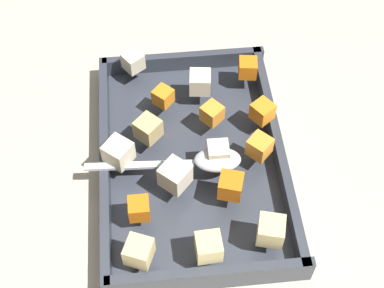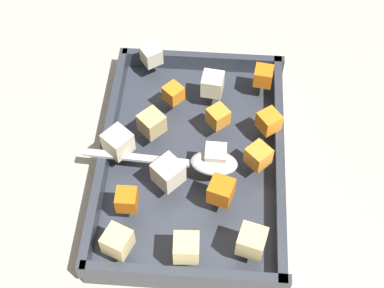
% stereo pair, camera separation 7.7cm
% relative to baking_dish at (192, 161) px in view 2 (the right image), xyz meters
% --- Properties ---
extents(ground_plane, '(4.00, 4.00, 0.00)m').
position_rel_baking_dish_xyz_m(ground_plane, '(-0.01, 0.00, -0.01)').
color(ground_plane, '#BCB29E').
extents(baking_dish, '(0.37, 0.25, 0.04)m').
position_rel_baking_dish_xyz_m(baking_dish, '(0.00, 0.00, 0.00)').
color(baking_dish, '#333842').
rests_on(baking_dish, ground_plane).
extents(carrot_chunk_mid_left, '(0.04, 0.04, 0.03)m').
position_rel_baking_dish_xyz_m(carrot_chunk_mid_left, '(0.07, 0.04, 0.05)').
color(carrot_chunk_mid_left, orange).
rests_on(carrot_chunk_mid_left, baking_dish).
extents(carrot_chunk_corner_sw, '(0.04, 0.04, 0.03)m').
position_rel_baking_dish_xyz_m(carrot_chunk_corner_sw, '(0.02, 0.09, 0.05)').
color(carrot_chunk_corner_sw, orange).
rests_on(carrot_chunk_corner_sw, baking_dish).
extents(carrot_chunk_near_right, '(0.04, 0.04, 0.03)m').
position_rel_baking_dish_xyz_m(carrot_chunk_near_right, '(-0.04, 0.10, 0.04)').
color(carrot_chunk_near_right, orange).
rests_on(carrot_chunk_near_right, baking_dish).
extents(carrot_chunk_heap_top, '(0.03, 0.03, 0.03)m').
position_rel_baking_dish_xyz_m(carrot_chunk_heap_top, '(-0.13, 0.10, 0.04)').
color(carrot_chunk_heap_top, orange).
rests_on(carrot_chunk_heap_top, baking_dish).
extents(carrot_chunk_mid_right, '(0.03, 0.03, 0.02)m').
position_rel_baking_dish_xyz_m(carrot_chunk_mid_right, '(-0.09, -0.03, 0.04)').
color(carrot_chunk_mid_right, orange).
rests_on(carrot_chunk_mid_right, baking_dish).
extents(carrot_chunk_under_handle, '(0.03, 0.03, 0.03)m').
position_rel_baking_dish_xyz_m(carrot_chunk_under_handle, '(0.10, -0.08, 0.04)').
color(carrot_chunk_under_handle, orange).
rests_on(carrot_chunk_under_handle, baking_dish).
extents(carrot_chunk_far_left, '(0.04, 0.04, 0.03)m').
position_rel_baking_dish_xyz_m(carrot_chunk_far_left, '(-0.05, 0.03, 0.04)').
color(carrot_chunk_far_left, orange).
rests_on(carrot_chunk_far_left, baking_dish).
extents(potato_chunk_corner_nw, '(0.04, 0.04, 0.03)m').
position_rel_baking_dish_xyz_m(potato_chunk_corner_nw, '(0.15, -0.08, 0.05)').
color(potato_chunk_corner_nw, '#E0CC89').
rests_on(potato_chunk_corner_nw, baking_dish).
extents(potato_chunk_rim_edge, '(0.03, 0.03, 0.03)m').
position_rel_baking_dish_xyz_m(potato_chunk_rim_edge, '(0.16, 0.01, 0.05)').
color(potato_chunk_rim_edge, '#E0CC89').
rests_on(potato_chunk_rim_edge, baking_dish).
extents(potato_chunk_front_center, '(0.04, 0.04, 0.03)m').
position_rel_baking_dish_xyz_m(potato_chunk_front_center, '(0.14, 0.08, 0.05)').
color(potato_chunk_front_center, '#E0CC89').
rests_on(potato_chunk_front_center, baking_dish).
extents(potato_chunk_corner_ne, '(0.04, 0.04, 0.03)m').
position_rel_baking_dish_xyz_m(potato_chunk_corner_ne, '(-0.03, -0.06, 0.05)').
color(potato_chunk_corner_ne, tan).
rests_on(potato_chunk_corner_ne, baking_dish).
extents(potato_chunk_corner_se, '(0.03, 0.03, 0.03)m').
position_rel_baking_dish_xyz_m(potato_chunk_corner_se, '(-0.11, 0.02, 0.05)').
color(potato_chunk_corner_se, beige).
rests_on(potato_chunk_corner_se, baking_dish).
extents(potato_chunk_back_center, '(0.05, 0.05, 0.03)m').
position_rel_baking_dish_xyz_m(potato_chunk_back_center, '(0.01, -0.10, 0.05)').
color(potato_chunk_back_center, beige).
rests_on(potato_chunk_back_center, baking_dish).
extents(potato_chunk_heap_side, '(0.03, 0.03, 0.03)m').
position_rel_baking_dish_xyz_m(potato_chunk_heap_side, '(0.02, 0.03, 0.05)').
color(potato_chunk_heap_side, beige).
rests_on(potato_chunk_heap_side, baking_dish).
extents(parsnip_chunk_center, '(0.05, 0.05, 0.03)m').
position_rel_baking_dish_xyz_m(parsnip_chunk_center, '(0.05, -0.03, 0.05)').
color(parsnip_chunk_center, silver).
rests_on(parsnip_chunk_center, baking_dish).
extents(parsnip_chunk_near_left, '(0.04, 0.04, 0.03)m').
position_rel_baking_dish_xyz_m(parsnip_chunk_near_left, '(-0.16, -0.07, 0.04)').
color(parsnip_chunk_near_left, beige).
rests_on(parsnip_chunk_near_left, baking_dish).
extents(serving_spoon, '(0.04, 0.21, 0.02)m').
position_rel_baking_dish_xyz_m(serving_spoon, '(0.03, 0.02, 0.04)').
color(serving_spoon, silver).
rests_on(serving_spoon, baking_dish).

